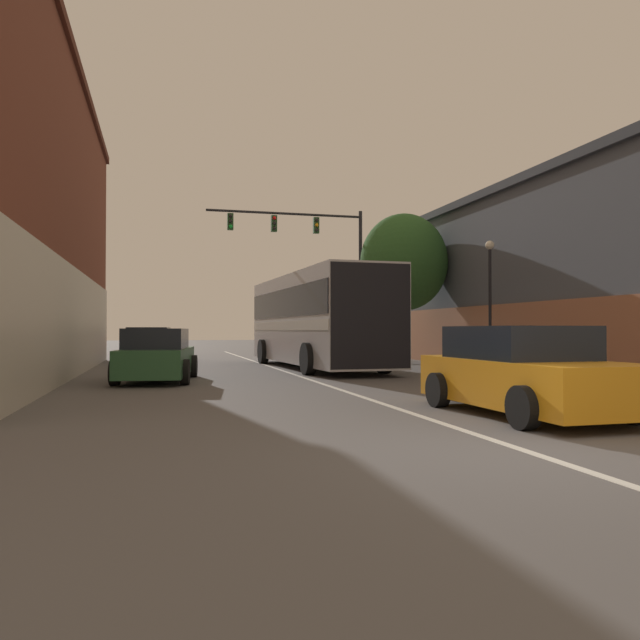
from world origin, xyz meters
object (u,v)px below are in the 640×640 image
(parked_car_left_mid, at_px, (157,356))
(street_tree_near, at_px, (404,262))
(hatchback_foreground, at_px, (525,372))
(parked_car_left_near, at_px, (157,343))
(street_lamp, at_px, (490,299))
(traffic_signal_gantry, at_px, (314,248))
(bus, at_px, (316,316))
(parked_car_left_far, at_px, (149,345))

(parked_car_left_mid, distance_m, street_tree_near, 12.45)
(hatchback_foreground, xyz_separation_m, parked_car_left_near, (-5.95, 26.85, -0.02))
(parked_car_left_near, bearing_deg, street_lamp, -150.48)
(parked_car_left_mid, bearing_deg, hatchback_foreground, -137.50)
(parked_car_left_near, bearing_deg, traffic_signal_gantry, -129.36)
(parked_car_left_near, bearing_deg, bus, -159.49)
(parked_car_left_mid, height_order, street_lamp, street_lamp)
(parked_car_left_mid, bearing_deg, parked_car_left_far, 9.23)
(street_lamp, xyz_separation_m, street_tree_near, (-0.70, 5.71, 1.77))
(parked_car_left_far, bearing_deg, parked_car_left_mid, -173.45)
(hatchback_foreground, relative_size, street_lamp, 0.99)
(parked_car_left_mid, distance_m, traffic_signal_gantry, 15.50)
(bus, height_order, parked_car_left_mid, bus)
(hatchback_foreground, distance_m, street_lamp, 10.60)
(parked_car_left_near, bearing_deg, parked_car_left_mid, 178.42)
(parked_car_left_near, height_order, traffic_signal_gantry, traffic_signal_gantry)
(parked_car_left_far, bearing_deg, hatchback_foreground, -157.55)
(traffic_signal_gantry, distance_m, street_tree_near, 6.56)
(bus, height_order, street_tree_near, street_tree_near)
(parked_car_left_mid, height_order, parked_car_left_far, parked_car_left_far)
(hatchback_foreground, distance_m, traffic_signal_gantry, 21.62)
(bus, relative_size, hatchback_foreground, 2.55)
(bus, height_order, parked_car_left_far, bus)
(traffic_signal_gantry, bearing_deg, parked_car_left_near, 142.46)
(traffic_signal_gantry, bearing_deg, parked_car_left_mid, -120.64)
(bus, distance_m, street_lamp, 6.20)
(street_tree_near, bearing_deg, bus, -154.37)
(hatchback_foreground, bearing_deg, bus, 0.26)
(bus, xyz_separation_m, parked_car_left_mid, (-5.61, -4.65, -1.20))
(parked_car_left_far, height_order, street_tree_near, street_tree_near)
(hatchback_foreground, bearing_deg, traffic_signal_gantry, -5.34)
(parked_car_left_near, bearing_deg, parked_car_left_far, 175.97)
(hatchback_foreground, xyz_separation_m, street_tree_near, (4.01, 15.05, 3.50))
(bus, bearing_deg, street_tree_near, -66.87)
(parked_car_left_mid, relative_size, street_tree_near, 0.71)
(bus, distance_m, traffic_signal_gantry, 9.00)
(traffic_signal_gantry, bearing_deg, parked_car_left_far, -168.76)
(parked_car_left_far, distance_m, street_lamp, 15.01)
(hatchback_foreground, bearing_deg, street_tree_near, -15.84)
(bus, relative_size, parked_car_left_far, 2.34)
(bus, bearing_deg, parked_car_left_near, 19.83)
(bus, xyz_separation_m, parked_car_left_far, (-5.98, 6.46, -1.18))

